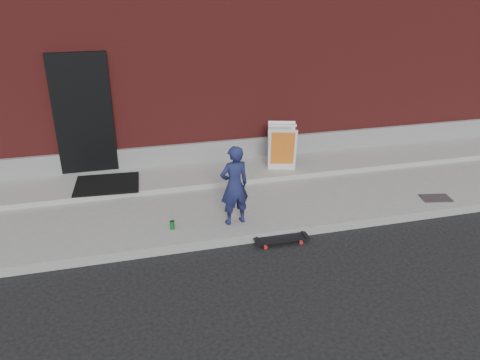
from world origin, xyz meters
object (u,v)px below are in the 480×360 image
object	(u,v)px
skateboard	(282,239)
pizza_sign	(282,147)
soda_can	(172,225)
child	(234,186)

from	to	relation	value
skateboard	pizza_sign	bearing A→B (deg)	71.11
pizza_sign	soda_can	bearing A→B (deg)	-144.04
pizza_sign	soda_can	world-z (taller)	pizza_sign
child	skateboard	size ratio (longest dim) A/B	1.58
skateboard	pizza_sign	xyz separation A→B (m)	(0.80, 2.32, 0.62)
soda_can	skateboard	bearing A→B (deg)	-20.76
child	soda_can	world-z (taller)	child
skateboard	pizza_sign	size ratio (longest dim) A/B	0.91
child	skateboard	xyz separation A→B (m)	(0.60, -0.56, -0.72)
child	pizza_sign	world-z (taller)	child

